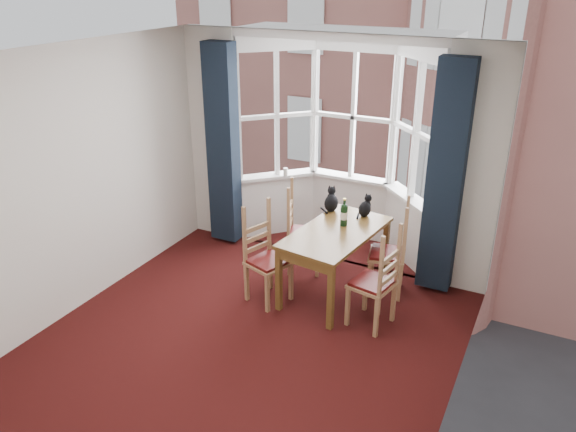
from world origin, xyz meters
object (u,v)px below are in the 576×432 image
Objects in this scene: chair_left_far at (297,234)px; chair_right_far at (395,256)px; cat_left at (331,201)px; candle_tall at (285,172)px; chair_right_near at (380,287)px; wine_bottle at (344,214)px; dining_table at (336,239)px; chair_left_near at (263,260)px; cat_right at (365,208)px.

chair_right_far is (1.23, -0.01, 0.00)m from chair_left_far.
cat_left is at bearing 25.96° from chair_left_far.
chair_right_far is at bearing -24.53° from candle_tall.
chair_right_near is 2.47m from candle_tall.
chair_left_far is at bearing 166.90° from wine_bottle.
chair_left_near is at bearing -146.83° from dining_table.
cat_left is 1.13m from candle_tall.
candle_tall is at bearing 136.59° from dining_table.
dining_table is 1.61× the size of chair_left_far.
cat_right is at bearing 118.65° from chair_right_near.
candle_tall is at bearing 125.23° from chair_left_far.
chair_left_far is 1.00× the size of chair_right_far.
chair_left_far is 0.59m from cat_left.
cat_right is at bearing 74.87° from dining_table.
chair_right_near is 0.99m from wine_bottle.
candle_tall reaches higher than chair_right_far.
chair_left_near is 1.73m from candle_tall.
dining_table is 1.68m from candle_tall.
candle_tall is (-1.21, 1.14, 0.24)m from dining_table.
chair_left_far is 1.00× the size of chair_right_near.
chair_right_near is 8.17× the size of candle_tall.
cat_left is at bearing 66.44° from chair_left_near.
chair_right_near is at bearing -61.35° from cat_right.
cat_right is (0.41, 0.03, -0.01)m from cat_left.
wine_bottle is (0.65, -0.15, 0.46)m from chair_left_far.
chair_left_near is at bearing -149.36° from chair_right_far.
chair_left_far is at bearing 179.48° from chair_right_far.
wine_bottle reaches higher than candle_tall.
chair_right_far is 3.41× the size of cat_right.
chair_left_near is 1.00× the size of chair_left_far.
cat_left is at bearing -175.71° from cat_right.
wine_bottle reaches higher than cat_right.
cat_right reaches higher than chair_right_far.
wine_bottle is (-0.64, 0.59, 0.46)m from chair_right_near.
chair_right_near is at bearing -44.58° from cat_left.
cat_right is (0.83, 0.98, 0.42)m from chair_left_near.
chair_left_far is (0.05, 0.77, 0.00)m from chair_left_near.
wine_bottle is 1.56m from candle_tall.
chair_right_far is 0.99m from cat_left.
wine_bottle is (0.70, 0.62, 0.46)m from chair_left_near.
chair_left_near is 1.00× the size of chair_right_near.
candle_tall is (-1.81, 0.83, 0.45)m from chair_right_far.
cat_left is (-0.27, 0.50, 0.22)m from dining_table.
chair_right_far is 2.99× the size of cat_left.
chair_right_far is at bearing -25.45° from cat_right.
dining_table is at bearing -152.40° from chair_right_far.
cat_right reaches higher than dining_table.
cat_right is 0.38m from wine_bottle.
dining_table is 0.84m from chair_left_near.
cat_right is 0.83× the size of wine_bottle.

